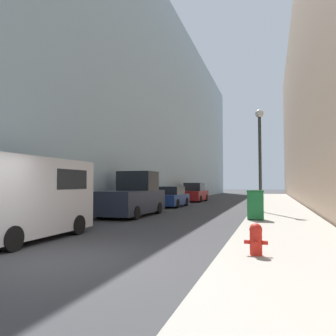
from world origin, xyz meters
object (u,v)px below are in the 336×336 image
(fire_hydrant, at_px, (256,238))
(white_van, at_px, (27,195))
(parked_sedan_far, at_px, (195,193))
(trash_bin, at_px, (255,205))
(pickup_truck, at_px, (133,197))
(lamppost, at_px, (260,150))
(parked_sedan_near, at_px, (171,197))

(fire_hydrant, relative_size, white_van, 0.15)
(fire_hydrant, distance_m, parked_sedan_far, 24.38)
(trash_bin, distance_m, pickup_truck, 6.52)
(trash_bin, xyz_separation_m, lamppost, (0.08, 4.30, 2.81))
(trash_bin, height_order, parked_sedan_near, parked_sedan_near)
(pickup_truck, bearing_deg, white_van, -90.00)
(fire_hydrant, distance_m, lamppost, 12.01)
(fire_hydrant, xyz_separation_m, trash_bin, (-0.33, 7.30, 0.29))
(lamppost, relative_size, white_van, 1.24)
(fire_hydrant, xyz_separation_m, lamppost, (-0.25, 11.60, 3.10))
(fire_hydrant, relative_size, parked_sedan_far, 0.14)
(lamppost, xyz_separation_m, pickup_truck, (-6.46, -2.96, -2.63))
(parked_sedan_far, bearing_deg, lamppost, -61.33)
(white_van, relative_size, parked_sedan_near, 1.10)
(fire_hydrant, xyz_separation_m, white_van, (-6.70, 0.75, 0.85))
(parked_sedan_far, bearing_deg, trash_bin, -68.41)
(trash_bin, bearing_deg, fire_hydrant, -87.42)
(trash_bin, height_order, white_van, white_van)
(trash_bin, relative_size, parked_sedan_far, 0.27)
(fire_hydrant, relative_size, lamppost, 0.12)
(parked_sedan_near, bearing_deg, parked_sedan_far, 90.01)
(white_van, xyz_separation_m, parked_sedan_near, (-0.01, 14.94, -0.65))
(pickup_truck, bearing_deg, trash_bin, -11.92)
(fire_hydrant, xyz_separation_m, parked_sedan_far, (-6.72, 23.43, 0.32))
(fire_hydrant, distance_m, parked_sedan_near, 17.07)
(trash_bin, xyz_separation_m, parked_sedan_near, (-6.39, 8.39, -0.10))
(fire_hydrant, bearing_deg, parked_sedan_near, 113.17)
(parked_sedan_far, bearing_deg, pickup_truck, -89.95)
(pickup_truck, height_order, parked_sedan_far, pickup_truck)
(parked_sedan_near, bearing_deg, lamppost, -32.30)
(fire_hydrant, height_order, white_van, white_van)
(trash_bin, height_order, pickup_truck, pickup_truck)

